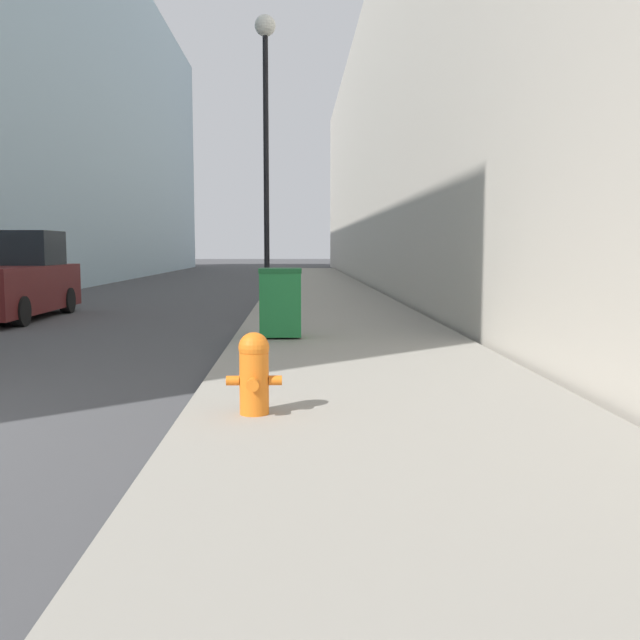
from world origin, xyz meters
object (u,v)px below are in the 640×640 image
object	(u,v)px
lamppost	(266,112)
pickup_truck	(3,282)
trash_bin	(281,302)
fire_hydrant	(254,371)

from	to	relation	value
lamppost	pickup_truck	world-z (taller)	lamppost
trash_bin	lamppost	bearing A→B (deg)	95.18
trash_bin	lamppost	world-z (taller)	lamppost
fire_hydrant	pickup_truck	bearing A→B (deg)	121.87
fire_hydrant	lamppost	distance (m)	10.90
trash_bin	lamppost	size ratio (longest dim) A/B	0.18
fire_hydrant	trash_bin	world-z (taller)	trash_bin
fire_hydrant	lamppost	xyz separation A→B (m)	(-0.27, 10.06, 4.19)
fire_hydrant	trash_bin	xyz separation A→B (m)	(0.13, 5.62, 0.21)
lamppost	pickup_truck	xyz separation A→B (m)	(-6.13, 0.24, -3.85)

